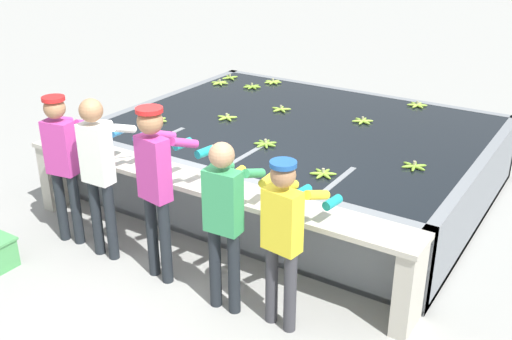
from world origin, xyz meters
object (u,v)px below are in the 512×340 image
banana_bunch_floating_10 (213,150)px  banana_bunch_floating_8 (157,120)px  worker_0 (63,156)px  banana_bunch_floating_11 (220,83)px  banana_bunch_floating_3 (252,87)px  banana_bunch_floating_12 (417,105)px  banana_bunch_floating_0 (273,82)px  knife_0 (82,146)px  banana_bunch_floating_2 (227,118)px  worker_3 (225,212)px  banana_bunch_floating_4 (281,109)px  knife_1 (111,158)px  banana_bunch_floating_6 (265,144)px  banana_bunch_floating_1 (230,78)px  banana_bunch_floating_5 (414,166)px  worker_2 (157,177)px  banana_bunch_floating_9 (363,121)px  worker_4 (285,230)px  worker_1 (100,164)px  banana_bunch_floating_7 (323,174)px

banana_bunch_floating_10 → banana_bunch_floating_8: bearing=160.0°
worker_0 → banana_bunch_floating_11: bearing=98.8°
banana_bunch_floating_3 → banana_bunch_floating_12: same height
banana_bunch_floating_0 → knife_0: banana_bunch_floating_0 is taller
banana_bunch_floating_2 → worker_3: bearing=-55.0°
banana_bunch_floating_0 → banana_bunch_floating_3: bearing=-108.0°
banana_bunch_floating_4 → banana_bunch_floating_10: size_ratio=1.04×
banana_bunch_floating_11 → knife_0: banana_bunch_floating_11 is taller
banana_bunch_floating_12 → knife_1: bearing=-121.0°
banana_bunch_floating_6 → knife_0: 2.11m
banana_bunch_floating_1 → banana_bunch_floating_12: size_ratio=0.93×
banana_bunch_floating_5 → knife_0: 3.71m
worker_2 → banana_bunch_floating_9: bearing=76.4°
worker_4 → banana_bunch_floating_0: bearing=122.3°
worker_4 → knife_0: (-2.99, 0.54, -0.06)m
banana_bunch_floating_8 → worker_0: bearing=-84.0°
worker_1 → banana_bunch_floating_7: worker_1 is taller
worker_0 → banana_bunch_floating_10: size_ratio=6.19×
banana_bunch_floating_12 → knife_1: (-2.20, -3.65, -0.01)m
banana_bunch_floating_4 → banana_bunch_floating_6: same height
worker_3 → knife_0: 2.51m
worker_1 → banana_bunch_floating_7: bearing=35.5°
worker_2 → banana_bunch_floating_11: size_ratio=6.28×
banana_bunch_floating_3 → banana_bunch_floating_6: same height
banana_bunch_floating_6 → banana_bunch_floating_11: 2.73m
worker_2 → banana_bunch_floating_10: (-0.28, 1.24, -0.20)m
banana_bunch_floating_6 → banana_bunch_floating_9: (0.62, 1.36, 0.00)m
worker_0 → banana_bunch_floating_12: worker_0 is taller
banana_bunch_floating_5 → knife_1: (-2.88, -1.54, -0.01)m
worker_3 → banana_bunch_floating_2: size_ratio=5.89×
worker_4 → banana_bunch_floating_0: worker_4 is taller
banana_bunch_floating_11 → worker_2: bearing=-62.4°
banana_bunch_floating_4 → banana_bunch_floating_5: (2.18, -0.93, -0.00)m
worker_4 → banana_bunch_floating_3: 4.56m
worker_2 → worker_3: size_ratio=1.08×
worker_1 → banana_bunch_floating_10: 1.33m
banana_bunch_floating_5 → banana_bunch_floating_10: (-2.07, -0.77, 0.00)m
banana_bunch_floating_1 → knife_1: size_ratio=0.93×
banana_bunch_floating_5 → banana_bunch_floating_0: bearing=145.4°
banana_bunch_floating_9 → banana_bunch_floating_12: 1.10m
banana_bunch_floating_9 → worker_0: bearing=-124.0°
banana_bunch_floating_7 → banana_bunch_floating_9: 1.79m
banana_bunch_floating_6 → banana_bunch_floating_7: size_ratio=1.00×
banana_bunch_floating_1 → banana_bunch_floating_10: bearing=-58.6°
worker_2 → banana_bunch_floating_4: 2.97m
banana_bunch_floating_1 → banana_bunch_floating_5: size_ratio=0.93×
banana_bunch_floating_9 → knife_0: size_ratio=0.91×
banana_bunch_floating_9 → knife_1: bearing=-125.0°
banana_bunch_floating_6 → knife_1: banana_bunch_floating_6 is taller
banana_bunch_floating_3 → banana_bunch_floating_10: 2.65m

